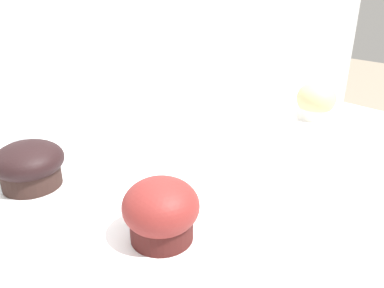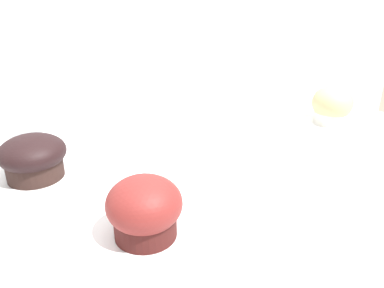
% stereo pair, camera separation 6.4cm
% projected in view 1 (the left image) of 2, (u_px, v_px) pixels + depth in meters
% --- Properties ---
extents(wall_back, '(3.20, 0.10, 1.80)m').
position_uv_depth(wall_back, '(76.00, 105.00, 1.13)').
color(wall_back, silver).
rests_on(wall_back, ground).
extents(muffin_front_center, '(0.10, 0.10, 0.08)m').
position_uv_depth(muffin_front_center, '(161.00, 211.00, 0.46)').
color(muffin_front_center, '#461917').
rests_on(muffin_front_center, display_counter).
extents(muffin_back_left, '(0.09, 0.09, 0.08)m').
position_uv_depth(muffin_back_left, '(317.00, 102.00, 0.88)').
color(muffin_back_left, white).
rests_on(muffin_back_left, display_counter).
extents(muffin_back_right, '(0.11, 0.11, 0.07)m').
position_uv_depth(muffin_back_right, '(29.00, 165.00, 0.58)').
color(muffin_back_right, '#32201C').
rests_on(muffin_back_right, display_counter).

